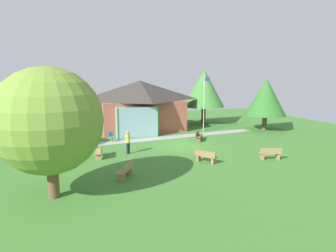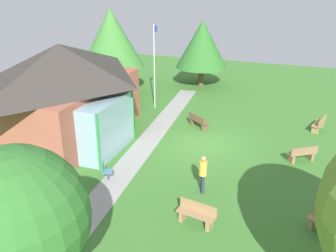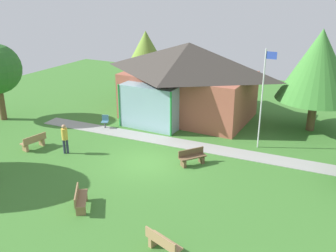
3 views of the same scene
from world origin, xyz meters
TOP-DOWN VIEW (x-y plane):
  - ground_plane at (0.00, 0.00)m, footprint 44.00×44.00m
  - pavilion at (-1.33, 7.77)m, footprint 9.54×7.30m
  - footpath at (0.00, 3.09)m, footprint 18.95×2.40m
  - flagpole at (4.74, 4.75)m, footprint 0.64×0.08m
  - bench_front_right at (4.22, -6.10)m, footprint 1.56×0.88m
  - bench_rear_near_path at (2.22, 0.90)m, footprint 1.25×1.47m
  - bench_front_center at (-0.32, -5.14)m, footprint 1.22×1.48m
  - bench_mid_left at (-6.82, -1.45)m, footprint 0.70×1.55m
  - patio_chair_west at (-5.17, 3.23)m, footprint 0.58×0.58m
  - visitor_strolling_lawn at (-4.69, -1.13)m, footprint 0.34×0.34m
  - tree_behind_pavilion_left at (-6.80, 11.41)m, footprint 3.27×3.27m
  - tree_behind_pavilion_right at (7.01, 9.14)m, footprint 4.92×4.92m

SIDE VIEW (x-z plane):
  - ground_plane at x=0.00m, z-range 0.00..0.00m
  - footpath at x=0.00m, z-range 0.00..0.03m
  - bench_front_right at x=4.22m, z-range -0.02..0.82m
  - bench_rear_near_path at x=2.22m, z-range -0.02..0.82m
  - bench_front_center at x=-0.32m, z-range -0.02..0.82m
  - bench_mid_left at x=-6.82m, z-range -0.02..0.82m
  - patio_chair_west at x=-5.17m, z-range -0.01..0.85m
  - visitor_strolling_lawn at x=-4.69m, z-range 0.15..1.89m
  - pavilion at x=-1.33m, z-range 0.12..5.40m
  - flagpole at x=4.74m, z-range 0.29..6.07m
  - tree_behind_pavilion_left at x=-6.80m, z-range 1.19..6.60m
  - tree_behind_pavilion_right at x=7.01m, z-range 1.03..7.55m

